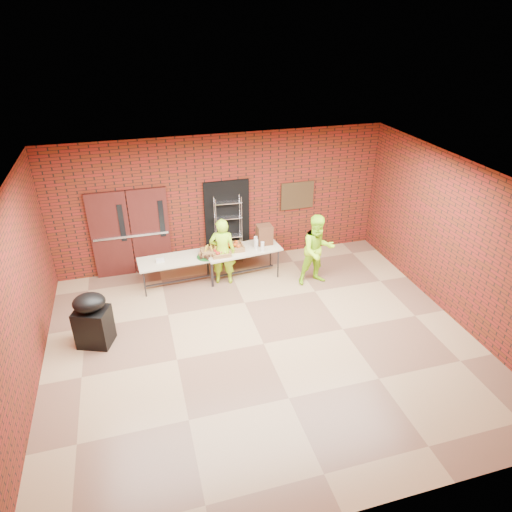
% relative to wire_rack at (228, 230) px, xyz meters
% --- Properties ---
extents(room, '(8.08, 7.08, 3.28)m').
position_rel_wire_rack_xyz_m(room, '(-0.09, -3.32, 0.72)').
color(room, brown).
rests_on(room, ground).
extents(double_doors, '(1.78, 0.12, 2.10)m').
position_rel_wire_rack_xyz_m(double_doors, '(-2.29, 0.12, 0.17)').
color(double_doors, '#421613').
rests_on(double_doors, room).
extents(dark_doorway, '(1.10, 0.06, 2.10)m').
position_rel_wire_rack_xyz_m(dark_doorway, '(0.01, 0.14, 0.17)').
color(dark_doorway, black).
rests_on(dark_doorway, room).
extents(bronze_plaque, '(0.85, 0.04, 0.70)m').
position_rel_wire_rack_xyz_m(bronze_plaque, '(1.81, 0.13, 0.67)').
color(bronze_plaque, '#3D2A18').
rests_on(bronze_plaque, room).
extents(wire_rack, '(0.66, 0.26, 1.76)m').
position_rel_wire_rack_xyz_m(wire_rack, '(0.00, 0.00, 0.00)').
color(wire_rack, silver).
rests_on(wire_rack, room).
extents(table_left, '(1.72, 0.79, 0.69)m').
position_rel_wire_rack_xyz_m(table_left, '(-1.39, -0.75, -0.25)').
color(table_left, '#B4AA89').
rests_on(table_left, room).
extents(table_right, '(1.83, 0.91, 0.72)m').
position_rel_wire_rack_xyz_m(table_right, '(0.16, -0.75, -0.22)').
color(table_right, '#B4AA89').
rests_on(table_right, room).
extents(basket_bananas, '(0.43, 0.33, 0.13)m').
position_rel_wire_rack_xyz_m(basket_bananas, '(-0.60, -0.77, -0.10)').
color(basket_bananas, olive).
rests_on(basket_bananas, table_right).
extents(basket_oranges, '(0.50, 0.39, 0.16)m').
position_rel_wire_rack_xyz_m(basket_oranges, '(-0.08, -0.73, -0.09)').
color(basket_oranges, olive).
rests_on(basket_oranges, table_right).
extents(basket_apples, '(0.41, 0.32, 0.13)m').
position_rel_wire_rack_xyz_m(basket_apples, '(-0.38, -0.93, -0.10)').
color(basket_apples, olive).
rests_on(basket_apples, table_right).
extents(muffin_tray, '(0.44, 0.44, 0.11)m').
position_rel_wire_rack_xyz_m(muffin_tray, '(-0.71, -0.85, -0.14)').
color(muffin_tray, '#144C1A').
rests_on(muffin_tray, table_left).
extents(napkin_box, '(0.18, 0.12, 0.06)m').
position_rel_wire_rack_xyz_m(napkin_box, '(-1.74, -0.77, -0.16)').
color(napkin_box, silver).
rests_on(napkin_box, table_left).
extents(coffee_dispenser, '(0.35, 0.31, 0.46)m').
position_rel_wire_rack_xyz_m(coffee_dispenser, '(0.73, -0.61, 0.08)').
color(coffee_dispenser, '#58301E').
rests_on(coffee_dispenser, table_right).
extents(cup_stack_front, '(0.08, 0.08, 0.24)m').
position_rel_wire_rack_xyz_m(cup_stack_front, '(0.47, -0.85, -0.03)').
color(cup_stack_front, silver).
rests_on(cup_stack_front, table_right).
extents(cup_stack_mid, '(0.08, 0.08, 0.23)m').
position_rel_wire_rack_xyz_m(cup_stack_mid, '(0.58, -0.99, -0.04)').
color(cup_stack_mid, silver).
rests_on(cup_stack_mid, table_right).
extents(cup_stack_back, '(0.09, 0.09, 0.26)m').
position_rel_wire_rack_xyz_m(cup_stack_back, '(0.49, -0.72, -0.02)').
color(cup_stack_back, silver).
rests_on(cup_stack_back, table_right).
extents(covered_grill, '(0.74, 0.69, 1.10)m').
position_rel_wire_rack_xyz_m(covered_grill, '(-3.15, -2.42, -0.33)').
color(covered_grill, black).
rests_on(covered_grill, room).
extents(volunteer_woman, '(0.67, 0.53, 1.60)m').
position_rel_wire_rack_xyz_m(volunteer_woman, '(-0.34, -0.89, -0.08)').
color(volunteer_woman, '#A6F41B').
rests_on(volunteer_woman, room).
extents(volunteer_man, '(0.84, 0.66, 1.68)m').
position_rel_wire_rack_xyz_m(volunteer_man, '(1.72, -1.49, -0.04)').
color(volunteer_man, '#A6F41B').
rests_on(volunteer_man, room).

